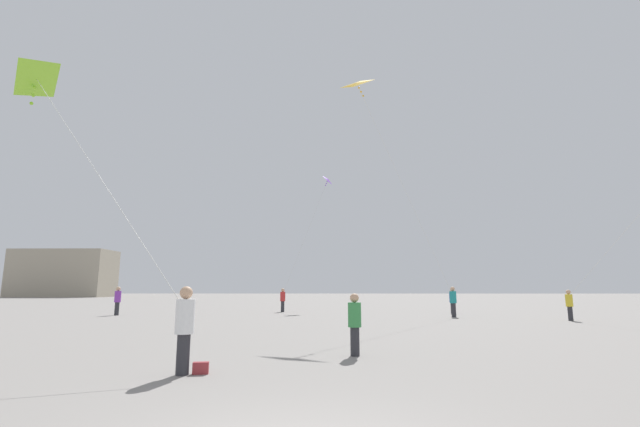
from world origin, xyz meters
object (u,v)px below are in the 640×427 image
person_in_teal (453,300)px  person_in_blue (452,300)px  person_in_red (283,299)px  person_in_yellow (569,304)px  person_in_purple (118,300)px  kite_violet_diamond (328,180)px  handbag_beside_flyer (201,368)px  kite_lime_delta (37,80)px  building_left_hall (64,273)px  kite_amber_delta (359,88)px  person_in_green (355,321)px  person_in_white (185,326)px

person_in_teal → person_in_blue: person_in_teal is taller
person_in_red → person_in_yellow: 18.85m
person_in_blue → person_in_yellow: 8.21m
person_in_purple → kite_violet_diamond: bearing=-122.3°
handbag_beside_flyer → kite_lime_delta: bearing=157.0°
building_left_hall → kite_amber_delta: bearing=-50.1°
person_in_teal → building_left_hall: bearing=-120.8°
kite_lime_delta → handbag_beside_flyer: kite_lime_delta is taller
person_in_red → building_left_hall: size_ratio=0.09×
person_in_green → kite_violet_diamond: 29.03m
kite_amber_delta → handbag_beside_flyer: bearing=-108.7°
person_in_blue → kite_amber_delta: kite_amber_delta is taller
kite_lime_delta → person_in_red: bearing=75.8°
person_in_green → person_in_blue: person_in_blue is taller
person_in_white → building_left_hall: bearing=-141.9°
kite_lime_delta → person_in_yellow: bearing=29.5°
person_in_green → kite_amber_delta: size_ratio=0.13×
person_in_purple → building_left_hall: (-41.51, 62.17, 3.88)m
person_in_green → kite_amber_delta: kite_amber_delta is taller
kite_lime_delta → handbag_beside_flyer: bearing=-23.0°
person_in_white → kite_lime_delta: 9.29m
kite_violet_diamond → handbag_beside_flyer: kite_violet_diamond is taller
person_in_white → person_in_teal: bearing=154.4°
person_in_white → handbag_beside_flyer: size_ratio=5.60×
handbag_beside_flyer → kite_amber_delta: bearing=71.3°
person_in_purple → kite_lime_delta: bearing=129.7°
kite_lime_delta → person_in_teal: bearing=43.1°
person_in_white → kite_lime_delta: (-5.65, 2.64, 6.88)m
kite_lime_delta → person_in_green: bearing=-0.6°
handbag_beside_flyer → person_in_purple: bearing=119.7°
building_left_hall → handbag_beside_flyer: bearing=-57.2°
person_in_white → kite_violet_diamond: kite_violet_diamond is taller
kite_amber_delta → person_in_red: bearing=116.1°
person_in_white → person_in_green: 4.51m
person_in_green → person_in_purple: bearing=-125.2°
person_in_purple → kite_lime_delta: (5.18, -17.07, 6.84)m
person_in_purple → building_left_hall: 74.86m
person_in_white → person_in_red: (-0.25, 23.90, -0.02)m
person_in_blue → handbag_beside_flyer: (-11.65, -21.93, -0.82)m
person_in_purple → handbag_beside_flyer: 22.59m
person_in_blue → person_in_red: (-12.25, 1.88, 0.03)m
building_left_hall → person_in_white: bearing=-57.4°
person_in_white → person_in_purple: person_in_purple is taller
kite_amber_delta → person_in_white: bearing=-109.9°
person_in_teal → kite_amber_delta: bearing=-37.9°
kite_lime_delta → kite_amber_delta: bearing=45.8°
person_in_green → person_in_yellow: (12.71, 12.57, 0.03)m
person_in_yellow → kite_amber_delta: kite_amber_delta is taller
person_in_yellow → kite_violet_diamond: 22.29m
person_in_green → kite_lime_delta: 11.68m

